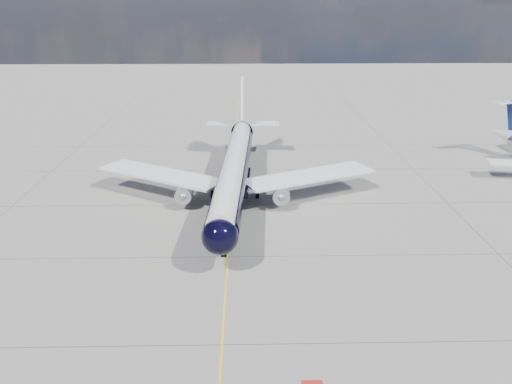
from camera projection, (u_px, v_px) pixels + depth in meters
ground at (232, 192)px, 73.36m from camera, size 320.00×320.00×0.00m
taxiway_centerline at (231, 205)px, 68.69m from camera, size 0.16×160.00×0.01m
main_airliner at (235, 168)px, 69.80m from camera, size 40.17×48.93×14.14m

